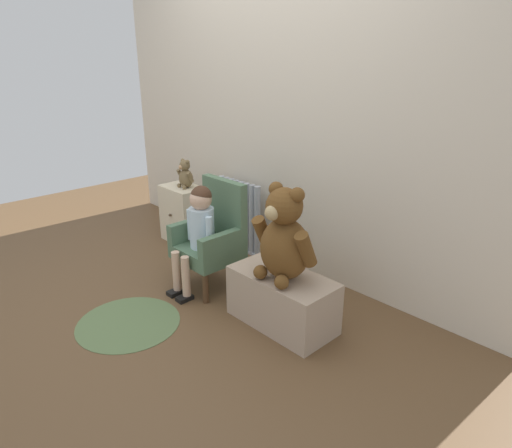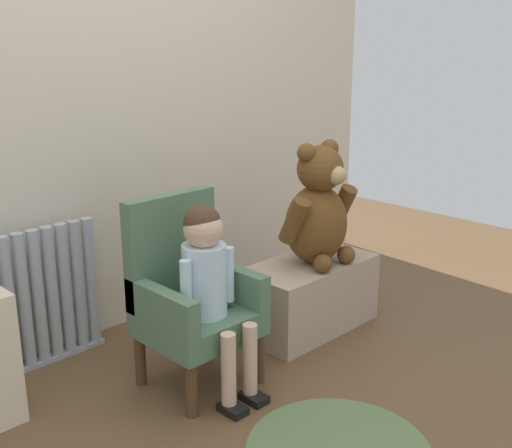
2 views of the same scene
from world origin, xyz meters
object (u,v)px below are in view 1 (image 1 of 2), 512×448
(low_bench, at_px, (282,299))
(large_teddy_bear, at_px, (284,239))
(small_teddy_bear, at_px, (185,175))
(floor_rug, at_px, (128,323))
(small_dresser, at_px, (184,214))
(child_armchair, at_px, (213,237))
(radiator, at_px, (239,216))
(child_figure, at_px, (199,224))

(low_bench, xyz_separation_m, large_teddy_bear, (0.02, -0.02, 0.41))
(small_teddy_bear, relative_size, floor_rug, 0.38)
(small_teddy_bear, bearing_deg, low_bench, -13.37)
(low_bench, height_order, large_teddy_bear, large_teddy_bear)
(low_bench, bearing_deg, large_teddy_bear, -41.04)
(small_dresser, relative_size, child_armchair, 0.66)
(radiator, bearing_deg, small_dresser, -153.70)
(radiator, xyz_separation_m, child_armchair, (0.34, -0.54, 0.07))
(child_armchair, bearing_deg, large_teddy_bear, -3.55)
(child_armchair, bearing_deg, small_teddy_bear, 157.10)
(child_figure, bearing_deg, floor_rug, -85.49)
(small_dresser, distance_m, child_armchair, 0.87)
(child_figure, bearing_deg, small_dresser, 152.13)
(small_dresser, height_order, child_armchair, child_armchair)
(low_bench, bearing_deg, floor_rug, -133.08)
(radiator, xyz_separation_m, child_figure, (0.34, -0.66, 0.20))
(small_dresser, height_order, small_teddy_bear, small_teddy_bear)
(radiator, height_order, large_teddy_bear, large_teddy_bear)
(low_bench, relative_size, floor_rug, 1.04)
(small_dresser, relative_size, floor_rug, 0.78)
(low_bench, xyz_separation_m, floor_rug, (-0.65, -0.69, -0.16))
(radiator, height_order, low_bench, radiator)
(small_dresser, xyz_separation_m, large_teddy_bear, (1.53, -0.35, 0.33))
(floor_rug, bearing_deg, small_teddy_bear, 128.04)
(large_teddy_bear, bearing_deg, child_armchair, 176.45)
(small_dresser, distance_m, small_teddy_bear, 0.36)
(child_armchair, height_order, floor_rug, child_armchair)
(child_armchair, bearing_deg, floor_rug, -86.22)
(radiator, distance_m, small_teddy_bear, 0.57)
(floor_rug, bearing_deg, large_teddy_bear, 45.01)
(radiator, relative_size, small_dresser, 1.20)
(low_bench, bearing_deg, child_figure, -172.46)
(small_teddy_bear, bearing_deg, large_teddy_bear, -13.93)
(large_teddy_bear, relative_size, floor_rug, 0.90)
(child_figure, relative_size, low_bench, 1.14)
(floor_rug, bearing_deg, radiator, 106.97)
(child_figure, relative_size, large_teddy_bear, 1.32)
(radiator, height_order, child_figure, child_figure)
(small_dresser, bearing_deg, floor_rug, -50.29)
(radiator, bearing_deg, child_figure, -62.90)
(child_armchair, bearing_deg, small_dresser, 158.94)
(child_armchair, height_order, low_bench, child_armchair)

